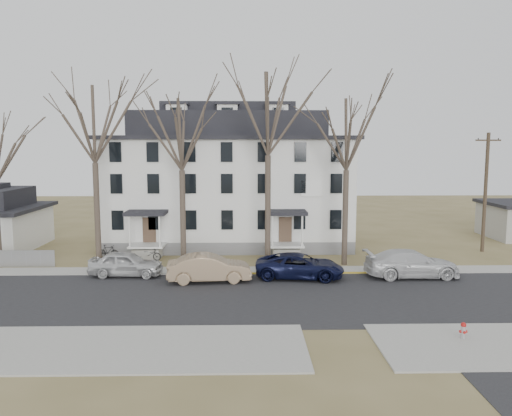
{
  "coord_description": "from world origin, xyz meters",
  "views": [
    {
      "loc": [
        -0.54,
        -25.09,
        8.43
      ],
      "look_at": [
        0.15,
        9.0,
        4.2
      ],
      "focal_mm": 35.0,
      "sensor_mm": 36.0,
      "label": 1
    }
  ],
  "objects_px": {
    "tree_mid_left": "(181,129)",
    "tree_mid_right": "(347,129)",
    "fire_hydrant": "(463,331)",
    "utility_pole_far": "(485,191)",
    "car_navy": "(300,266)",
    "tree_far_left": "(93,118)",
    "car_tan": "(209,269)",
    "bicycle_right": "(108,252)",
    "tree_center": "(268,107)",
    "boarding_house": "(229,182)",
    "car_silver": "(126,264)",
    "car_white": "(412,264)",
    "bicycle_left": "(149,255)"
  },
  "relations": [
    {
      "from": "car_tan",
      "to": "tree_mid_right",
      "type": "bearing_deg",
      "value": -69.85
    },
    {
      "from": "bicycle_left",
      "to": "bicycle_right",
      "type": "height_order",
      "value": "bicycle_right"
    },
    {
      "from": "car_tan",
      "to": "tree_far_left",
      "type": "bearing_deg",
      "value": 55.88
    },
    {
      "from": "tree_mid_left",
      "to": "tree_center",
      "type": "distance_m",
      "value": 6.18
    },
    {
      "from": "car_navy",
      "to": "car_white",
      "type": "xyz_separation_m",
      "value": [
        7.25,
        0.11,
        0.09
      ]
    },
    {
      "from": "car_silver",
      "to": "car_tan",
      "type": "height_order",
      "value": "car_tan"
    },
    {
      "from": "boarding_house",
      "to": "utility_pole_far",
      "type": "height_order",
      "value": "boarding_house"
    },
    {
      "from": "bicycle_left",
      "to": "tree_far_left",
      "type": "bearing_deg",
      "value": 119.31
    },
    {
      "from": "fire_hydrant",
      "to": "car_white",
      "type": "bearing_deg",
      "value": 83.48
    },
    {
      "from": "car_navy",
      "to": "bicycle_right",
      "type": "height_order",
      "value": "car_navy"
    },
    {
      "from": "tree_far_left",
      "to": "tree_mid_left",
      "type": "relative_size",
      "value": 1.08
    },
    {
      "from": "car_navy",
      "to": "tree_far_left",
      "type": "bearing_deg",
      "value": 82.44
    },
    {
      "from": "tree_mid_left",
      "to": "bicycle_left",
      "type": "height_order",
      "value": "tree_mid_left"
    },
    {
      "from": "tree_center",
      "to": "car_tan",
      "type": "relative_size",
      "value": 2.82
    },
    {
      "from": "tree_far_left",
      "to": "utility_pole_far",
      "type": "height_order",
      "value": "tree_far_left"
    },
    {
      "from": "boarding_house",
      "to": "tree_mid_left",
      "type": "distance_m",
      "value": 9.66
    },
    {
      "from": "boarding_house",
      "to": "utility_pole_far",
      "type": "xyz_separation_m",
      "value": [
        20.5,
        -3.95,
        -0.47
      ]
    },
    {
      "from": "boarding_house",
      "to": "fire_hydrant",
      "type": "distance_m",
      "value": 25.33
    },
    {
      "from": "tree_mid_left",
      "to": "car_tan",
      "type": "xyz_separation_m",
      "value": [
        2.15,
        -4.47,
        -8.74
      ]
    },
    {
      "from": "fire_hydrant",
      "to": "utility_pole_far",
      "type": "bearing_deg",
      "value": 62.47
    },
    {
      "from": "car_navy",
      "to": "bicycle_left",
      "type": "xyz_separation_m",
      "value": [
        -10.6,
        5.1,
        -0.31
      ]
    },
    {
      "from": "car_navy",
      "to": "tree_mid_right",
      "type": "bearing_deg",
      "value": -36.63
    },
    {
      "from": "tree_mid_left",
      "to": "tree_mid_right",
      "type": "xyz_separation_m",
      "value": [
        11.5,
        0.0,
        0.0
      ]
    },
    {
      "from": "tree_center",
      "to": "car_tan",
      "type": "bearing_deg",
      "value": -130.75
    },
    {
      "from": "tree_center",
      "to": "bicycle_left",
      "type": "distance_m",
      "value": 13.8
    },
    {
      "from": "tree_center",
      "to": "car_white",
      "type": "height_order",
      "value": "tree_center"
    },
    {
      "from": "utility_pole_far",
      "to": "fire_hydrant",
      "type": "bearing_deg",
      "value": -117.53
    },
    {
      "from": "boarding_house",
      "to": "bicycle_left",
      "type": "height_order",
      "value": "boarding_house"
    },
    {
      "from": "boarding_house",
      "to": "tree_center",
      "type": "relative_size",
      "value": 1.41
    },
    {
      "from": "utility_pole_far",
      "to": "car_navy",
      "type": "xyz_separation_m",
      "value": [
        -15.6,
        -7.92,
        -4.12
      ]
    },
    {
      "from": "car_tan",
      "to": "bicycle_right",
      "type": "distance_m",
      "value": 10.57
    },
    {
      "from": "utility_pole_far",
      "to": "car_white",
      "type": "xyz_separation_m",
      "value": [
        -8.36,
        -7.82,
        -4.03
      ]
    },
    {
      "from": "tree_mid_right",
      "to": "bicycle_left",
      "type": "xyz_separation_m",
      "value": [
        -14.21,
        1.38,
        -9.13
      ]
    },
    {
      "from": "tree_mid_right",
      "to": "utility_pole_far",
      "type": "relative_size",
      "value": 1.34
    },
    {
      "from": "car_navy",
      "to": "bicycle_right",
      "type": "bearing_deg",
      "value": 74.0
    },
    {
      "from": "bicycle_left",
      "to": "fire_hydrant",
      "type": "relative_size",
      "value": 2.21
    },
    {
      "from": "utility_pole_far",
      "to": "bicycle_left",
      "type": "height_order",
      "value": "utility_pole_far"
    },
    {
      "from": "car_silver",
      "to": "boarding_house",
      "type": "bearing_deg",
      "value": -26.9
    },
    {
      "from": "car_navy",
      "to": "fire_hydrant",
      "type": "relative_size",
      "value": 6.96
    },
    {
      "from": "boarding_house",
      "to": "fire_hydrant",
      "type": "xyz_separation_m",
      "value": [
        10.94,
        -22.29,
        -4.97
      ]
    },
    {
      "from": "car_navy",
      "to": "bicycle_left",
      "type": "relative_size",
      "value": 3.15
    },
    {
      "from": "tree_far_left",
      "to": "car_silver",
      "type": "xyz_separation_m",
      "value": [
        2.65,
        -3.01,
        -9.54
      ]
    },
    {
      "from": "car_silver",
      "to": "car_white",
      "type": "height_order",
      "value": "car_white"
    },
    {
      "from": "tree_mid_right",
      "to": "car_white",
      "type": "height_order",
      "value": "tree_mid_right"
    },
    {
      "from": "tree_far_left",
      "to": "tree_mid_right",
      "type": "xyz_separation_m",
      "value": [
        17.5,
        0.0,
        -0.74
      ]
    },
    {
      "from": "car_white",
      "to": "bicycle_left",
      "type": "distance_m",
      "value": 18.54
    },
    {
      "from": "car_tan",
      "to": "car_white",
      "type": "height_order",
      "value": "car_white"
    },
    {
      "from": "bicycle_left",
      "to": "tree_center",
      "type": "bearing_deg",
      "value": -92.35
    },
    {
      "from": "tree_mid_left",
      "to": "car_tan",
      "type": "height_order",
      "value": "tree_mid_left"
    },
    {
      "from": "car_tan",
      "to": "car_navy",
      "type": "distance_m",
      "value": 5.79
    }
  ]
}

